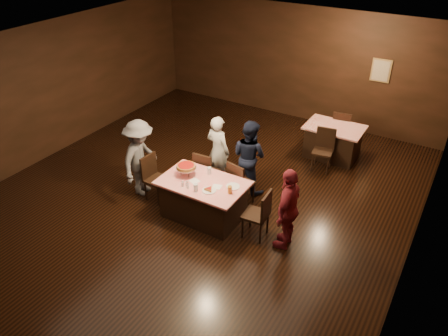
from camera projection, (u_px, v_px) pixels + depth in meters
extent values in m
plane|color=black|center=(190.00, 206.00, 8.66)|extent=(10.00, 10.00, 0.00)
cube|color=silver|center=(182.00, 57.00, 7.09)|extent=(8.00, 10.00, 0.04)
cube|color=black|center=(295.00, 63.00, 11.53)|extent=(8.00, 0.04, 3.00)
cube|color=black|center=(38.00, 95.00, 9.63)|extent=(0.04, 10.00, 3.00)
cube|color=black|center=(420.00, 206.00, 6.12)|extent=(0.04, 10.00, 3.00)
cube|color=tan|center=(381.00, 70.00, 10.44)|extent=(0.46, 0.03, 0.56)
cube|color=beige|center=(381.00, 71.00, 10.42)|extent=(0.38, 0.01, 0.48)
cube|color=red|center=(203.00, 199.00, 8.18)|extent=(1.60, 1.00, 0.77)
cube|color=#B2170B|center=(333.00, 142.00, 10.15)|extent=(1.30, 0.90, 0.77)
cube|color=black|center=(207.00, 171.00, 8.86)|extent=(0.44, 0.44, 0.95)
cube|color=black|center=(241.00, 182.00, 8.50)|extent=(0.50, 0.50, 0.95)
cube|color=black|center=(157.00, 179.00, 8.61)|extent=(0.45, 0.45, 0.95)
cube|color=black|center=(256.00, 214.00, 7.65)|extent=(0.45, 0.45, 0.95)
cube|color=black|center=(323.00, 151.00, 9.59)|extent=(0.47, 0.47, 0.95)
cube|color=black|center=(341.00, 128.00, 10.54)|extent=(0.47, 0.47, 0.95)
imported|color=beige|center=(218.00, 151.00, 8.99)|extent=(0.61, 0.44, 1.53)
imported|color=black|center=(249.00, 156.00, 8.78)|extent=(0.87, 0.74, 1.55)
imported|color=slate|center=(140.00, 158.00, 8.65)|extent=(0.76, 1.13, 1.62)
imported|color=maroon|center=(288.00, 209.00, 7.29)|extent=(0.43, 0.92, 1.53)
cylinder|color=black|center=(189.00, 169.00, 8.22)|extent=(0.01, 0.01, 0.15)
cylinder|color=black|center=(181.00, 171.00, 8.15)|extent=(0.01, 0.01, 0.15)
cylinder|color=black|center=(189.00, 174.00, 8.08)|extent=(0.01, 0.01, 0.15)
cylinder|color=silver|center=(186.00, 168.00, 8.11)|extent=(0.38, 0.38, 0.01)
cylinder|color=#B27233|center=(186.00, 166.00, 8.09)|extent=(0.35, 0.35, 0.05)
cylinder|color=#A5140C|center=(186.00, 165.00, 8.08)|extent=(0.30, 0.30, 0.01)
cylinder|color=white|center=(209.00, 190.00, 7.73)|extent=(0.25, 0.25, 0.01)
cylinder|color=#B27233|center=(209.00, 189.00, 7.72)|extent=(0.18, 0.18, 0.04)
cylinder|color=#A5140C|center=(209.00, 188.00, 7.71)|extent=(0.14, 0.14, 0.01)
cylinder|color=white|center=(233.00, 186.00, 7.84)|extent=(0.25, 0.25, 0.01)
cylinder|color=silver|center=(196.00, 188.00, 7.70)|extent=(0.08, 0.08, 0.14)
cylinder|color=#BF7F26|center=(230.00, 190.00, 7.64)|extent=(0.08, 0.08, 0.14)
cylinder|color=silver|center=(209.00, 171.00, 8.18)|extent=(0.08, 0.08, 0.14)
cylinder|color=silver|center=(187.00, 184.00, 7.85)|extent=(0.04, 0.04, 0.08)
cylinder|color=silver|center=(187.00, 182.00, 7.83)|extent=(0.05, 0.05, 0.02)
cylinder|color=silver|center=(188.00, 186.00, 7.79)|extent=(0.04, 0.04, 0.08)
cylinder|color=silver|center=(188.00, 184.00, 7.77)|extent=(0.05, 0.05, 0.02)
cylinder|color=silver|center=(183.00, 184.00, 7.84)|extent=(0.04, 0.04, 0.08)
cylinder|color=silver|center=(182.00, 182.00, 7.82)|extent=(0.05, 0.05, 0.02)
cube|color=white|center=(217.00, 187.00, 7.84)|extent=(0.19, 0.19, 0.01)
cube|color=white|center=(195.00, 181.00, 8.00)|extent=(0.21, 0.21, 0.01)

